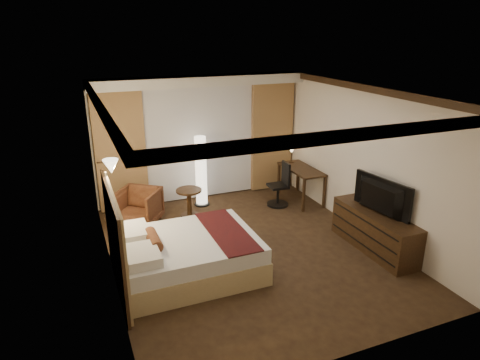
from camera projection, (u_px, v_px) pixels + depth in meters
name	position (u px, v px, depth m)	size (l,w,h in m)	color
floor	(249.00, 250.00, 7.37)	(4.50, 5.50, 0.01)	#301D12
ceiling	(250.00, 92.00, 6.47)	(4.50, 5.50, 0.01)	white
back_wall	(199.00, 138.00, 9.32)	(4.50, 0.02, 2.70)	white
left_wall	(105.00, 195.00, 6.11)	(0.02, 5.50, 2.70)	white
right_wall	(363.00, 161.00, 7.72)	(0.02, 5.50, 2.70)	white
crown_molding	(250.00, 96.00, 6.49)	(4.50, 5.50, 0.12)	black
soffit	(201.00, 81.00, 8.68)	(4.50, 0.50, 0.20)	white
curtain_sheer	(200.00, 143.00, 9.28)	(2.48, 0.04, 2.45)	silver
curtain_left_drape	(121.00, 152.00, 8.62)	(1.00, 0.14, 2.45)	#A57F4B
curtain_right_drape	(272.00, 137.00, 9.84)	(1.00, 0.14, 2.45)	#A57F4B
wall_sconce	(111.00, 166.00, 6.51)	(0.24, 0.24, 0.24)	white
bed	(189.00, 255.00, 6.58)	(2.08, 1.63, 0.61)	white
headboard	(116.00, 242.00, 6.06)	(0.12, 1.93, 1.50)	tan
armchair	(138.00, 205.00, 8.24)	(0.75, 0.70, 0.77)	#542519
side_table	(189.00, 203.00, 8.63)	(0.52, 0.52, 0.57)	black
floor_lamp	(201.00, 171.00, 9.02)	(0.32, 0.32, 1.52)	white
desk	(301.00, 184.00, 9.37)	(0.55, 1.22, 0.75)	black
desk_lamp	(291.00, 155.00, 9.59)	(0.18, 0.18, 0.34)	#FFD899
office_chair	(278.00, 184.00, 9.09)	(0.46, 0.46, 0.95)	black
dresser	(374.00, 231.00, 7.29)	(0.50, 1.76, 0.69)	black
television	(377.00, 194.00, 7.05)	(1.18, 0.68, 0.15)	black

